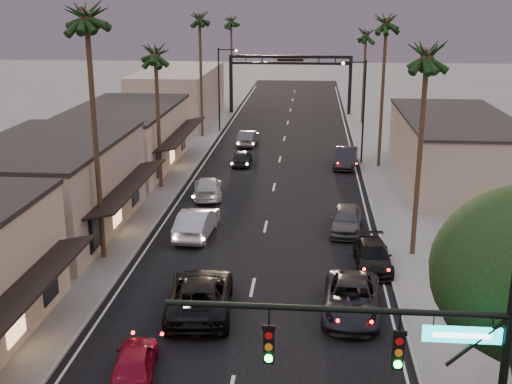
% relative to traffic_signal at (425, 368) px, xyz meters
% --- Properties ---
extents(ground, '(200.00, 200.00, 0.00)m').
position_rel_traffic_signal_xyz_m(ground, '(-5.69, 36.00, -5.08)').
color(ground, slate).
rests_on(ground, ground).
extents(road, '(14.00, 120.00, 0.02)m').
position_rel_traffic_signal_xyz_m(road, '(-5.69, 41.00, -5.08)').
color(road, black).
rests_on(road, ground).
extents(sidewalk_left, '(5.00, 92.00, 0.12)m').
position_rel_traffic_signal_xyz_m(sidewalk_left, '(-15.19, 48.00, -5.02)').
color(sidewalk_left, slate).
rests_on(sidewalk_left, ground).
extents(sidewalk_right, '(5.00, 92.00, 0.12)m').
position_rel_traffic_signal_xyz_m(sidewalk_right, '(3.81, 48.00, -5.02)').
color(sidewalk_right, slate).
rests_on(sidewalk_right, ground).
extents(storefront_mid, '(8.00, 14.00, 5.50)m').
position_rel_traffic_signal_xyz_m(storefront_mid, '(-18.69, 22.00, -2.33)').
color(storefront_mid, tan).
rests_on(storefront_mid, ground).
extents(storefront_far, '(8.00, 16.00, 5.00)m').
position_rel_traffic_signal_xyz_m(storefront_far, '(-18.69, 38.00, -2.58)').
color(storefront_far, '#C6B097').
rests_on(storefront_far, ground).
extents(storefront_dist, '(8.00, 20.00, 6.00)m').
position_rel_traffic_signal_xyz_m(storefront_dist, '(-18.69, 61.00, -2.08)').
color(storefront_dist, tan).
rests_on(storefront_dist, ground).
extents(building_right, '(8.00, 18.00, 5.00)m').
position_rel_traffic_signal_xyz_m(building_right, '(8.31, 36.00, -2.58)').
color(building_right, tan).
rests_on(building_right, ground).
extents(traffic_signal, '(8.51, 0.22, 7.80)m').
position_rel_traffic_signal_xyz_m(traffic_signal, '(0.00, 0.00, 0.00)').
color(traffic_signal, black).
rests_on(traffic_signal, ground).
extents(arch, '(15.20, 0.40, 7.27)m').
position_rel_traffic_signal_xyz_m(arch, '(-5.69, 66.00, 0.45)').
color(arch, black).
rests_on(arch, ground).
extents(streetlight_right, '(2.13, 0.30, 9.00)m').
position_rel_traffic_signal_xyz_m(streetlight_right, '(1.23, 41.00, 0.25)').
color(streetlight_right, black).
rests_on(streetlight_right, ground).
extents(streetlight_left, '(2.13, 0.30, 9.00)m').
position_rel_traffic_signal_xyz_m(streetlight_left, '(-12.61, 54.00, 0.25)').
color(streetlight_left, black).
rests_on(streetlight_left, ground).
extents(palm_lb, '(3.20, 3.20, 15.20)m').
position_rel_traffic_signal_xyz_m(palm_lb, '(-14.29, 18.00, 8.30)').
color(palm_lb, '#38281C').
rests_on(palm_lb, ground).
extents(palm_lc, '(3.20, 3.20, 12.20)m').
position_rel_traffic_signal_xyz_m(palm_lc, '(-14.29, 32.00, 5.39)').
color(palm_lc, '#38281C').
rests_on(palm_lc, ground).
extents(palm_ld, '(3.20, 3.20, 14.20)m').
position_rel_traffic_signal_xyz_m(palm_ld, '(-14.29, 51.00, 7.33)').
color(palm_ld, '#38281C').
rests_on(palm_ld, ground).
extents(palm_ra, '(3.20, 3.20, 13.20)m').
position_rel_traffic_signal_xyz_m(palm_ra, '(2.91, 20.00, 6.36)').
color(palm_ra, '#38281C').
rests_on(palm_ra, ground).
extents(palm_rb, '(3.20, 3.20, 14.20)m').
position_rel_traffic_signal_xyz_m(palm_rb, '(2.91, 40.00, 7.33)').
color(palm_rb, '#38281C').
rests_on(palm_rb, ground).
extents(palm_rc, '(3.20, 3.20, 12.20)m').
position_rel_traffic_signal_xyz_m(palm_rc, '(2.91, 60.00, 5.39)').
color(palm_rc, '#38281C').
rests_on(palm_rc, ground).
extents(palm_far, '(3.20, 3.20, 13.20)m').
position_rel_traffic_signal_xyz_m(palm_far, '(-13.99, 74.00, 6.36)').
color(palm_far, '#38281C').
rests_on(palm_far, ground).
extents(oncoming_red, '(2.08, 4.06, 1.32)m').
position_rel_traffic_signal_xyz_m(oncoming_red, '(-9.44, 6.72, -4.42)').
color(oncoming_red, maroon).
rests_on(oncoming_red, ground).
extents(oncoming_pickup, '(3.38, 6.39, 1.71)m').
position_rel_traffic_signal_xyz_m(oncoming_pickup, '(-7.84, 12.22, -4.22)').
color(oncoming_pickup, black).
rests_on(oncoming_pickup, ground).
extents(oncoming_silver, '(2.12, 5.27, 1.70)m').
position_rel_traffic_signal_xyz_m(oncoming_silver, '(-9.76, 22.05, -4.23)').
color(oncoming_silver, '#A9A8AE').
rests_on(oncoming_silver, ground).
extents(oncoming_white, '(2.69, 5.21, 1.44)m').
position_rel_traffic_signal_xyz_m(oncoming_white, '(-10.36, 30.05, -4.36)').
color(oncoming_white, '#AEAEAE').
rests_on(oncoming_white, ground).
extents(oncoming_dgrey, '(1.65, 3.96, 1.34)m').
position_rel_traffic_signal_xyz_m(oncoming_dgrey, '(-8.89, 39.65, -4.41)').
color(oncoming_dgrey, black).
rests_on(oncoming_dgrey, ground).
extents(oncoming_grey_far, '(1.89, 4.63, 1.49)m').
position_rel_traffic_signal_xyz_m(oncoming_grey_far, '(-9.15, 47.46, -4.33)').
color(oncoming_grey_far, '#444448').
rests_on(oncoming_grey_far, ground).
extents(curbside_near, '(2.94, 5.70, 1.54)m').
position_rel_traffic_signal_xyz_m(curbside_near, '(-0.93, 12.55, -4.31)').
color(curbside_near, black).
rests_on(curbside_near, ground).
extents(curbside_black, '(1.96, 4.64, 1.34)m').
position_rel_traffic_signal_xyz_m(curbside_black, '(0.51, 18.05, -4.41)').
color(curbside_black, black).
rests_on(curbside_black, ground).
extents(curbside_grey, '(2.28, 4.77, 1.57)m').
position_rel_traffic_signal_xyz_m(curbside_grey, '(-0.64, 23.55, -4.29)').
color(curbside_grey, '#424145').
rests_on(curbside_grey, ground).
extents(curbside_far, '(2.40, 5.24, 1.66)m').
position_rel_traffic_signal_xyz_m(curbside_far, '(0.07, 39.76, -4.25)').
color(curbside_far, black).
rests_on(curbside_far, ground).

